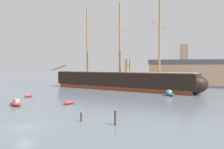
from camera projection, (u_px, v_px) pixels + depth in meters
The scene contains 10 objects.
ground_plane at pixel (25, 127), 31.12m from camera, with size 400.00×400.00×0.00m, color slate.
tall_ship at pixel (120, 80), 81.40m from camera, with size 64.97×26.55×32.33m.
motorboat_foreground_left at pixel (16, 104), 47.67m from camera, with size 4.02×2.68×1.56m.
dinghy_near_centre at pixel (69, 103), 50.04m from camera, with size 2.66×3.06×0.68m.
dinghy_mid_left at pixel (28, 96), 61.69m from camera, with size 2.19×3.01×0.65m.
motorboat_alongside_stern at pixel (170, 94), 64.16m from camera, with size 3.68×4.24×1.69m.
dinghy_distant_centre at pixel (126, 86), 93.78m from camera, with size 1.23×2.02×0.44m.
mooring_piling_nearest at pixel (81, 117), 34.33m from camera, with size 0.28×0.28×1.42m, color #423323.
mooring_piling_left_pair at pixel (115, 118), 32.10m from camera, with size 0.31×0.31×2.16m, color #423323.
dockside_warehouse_right at pixel (195, 73), 94.01m from camera, with size 42.81×12.15×18.30m.
Camera 1 is at (19.43, -26.96, 8.70)m, focal length 34.92 mm.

